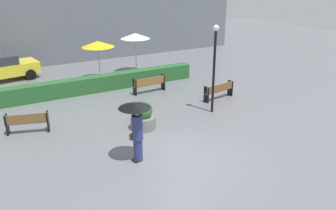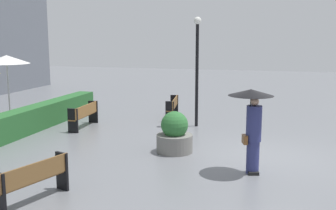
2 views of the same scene
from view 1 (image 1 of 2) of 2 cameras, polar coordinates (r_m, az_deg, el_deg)
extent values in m
plane|color=slate|center=(12.73, 1.54, -8.23)|extent=(60.00, 60.00, 0.00)
cube|color=olive|center=(19.07, -3.17, 3.44)|extent=(1.90, 0.35, 0.04)
cube|color=olive|center=(18.87, -2.95, 3.97)|extent=(1.89, 0.11, 0.41)
cube|color=black|center=(18.68, -5.54, 2.96)|extent=(0.07, 0.38, 0.88)
cube|color=black|center=(19.47, -0.83, 3.82)|extent=(0.07, 0.38, 0.88)
cube|color=brown|center=(15.35, -22.22, -2.69)|extent=(1.72, 0.72, 0.04)
cube|color=brown|center=(15.14, -22.42, -2.14)|extent=(1.66, 0.54, 0.40)
cube|color=black|center=(15.51, -25.13, -2.97)|extent=(0.15, 0.34, 0.87)
cube|color=black|center=(15.20, -19.27, -2.57)|extent=(0.15, 0.34, 0.87)
cube|color=brown|center=(18.22, 8.34, 2.34)|extent=(1.90, 0.52, 0.04)
cube|color=brown|center=(18.06, 8.69, 2.86)|extent=(1.87, 0.32, 0.38)
cube|color=black|center=(17.62, 6.36, 1.72)|extent=(0.11, 0.35, 0.84)
cube|color=black|center=(18.82, 10.27, 2.79)|extent=(0.11, 0.35, 0.84)
cylinder|color=navy|center=(12.23, -4.98, -7.40)|extent=(0.32, 0.32, 0.83)
cube|color=black|center=(12.38, -5.14, -9.01)|extent=(0.38, 0.34, 0.08)
cylinder|color=navy|center=(11.85, -5.12, -3.74)|extent=(0.38, 0.38, 0.90)
sphere|color=tan|center=(11.63, -5.20, -1.27)|extent=(0.21, 0.21, 0.21)
cube|color=brown|center=(12.16, -5.81, -5.16)|extent=(0.30, 0.18, 0.22)
cylinder|color=black|center=(11.78, -5.49, -2.15)|extent=(0.02, 0.02, 0.90)
cone|color=black|center=(11.61, -5.56, -0.11)|extent=(1.12, 1.12, 0.16)
cylinder|color=slate|center=(14.72, -4.11, -2.87)|extent=(1.07, 1.07, 0.53)
sphere|color=#2D6B33|center=(14.50, -4.17, -0.84)|extent=(0.81, 0.81, 0.81)
cylinder|color=black|center=(15.98, 7.59, 5.28)|extent=(0.12, 0.12, 3.85)
sphere|color=white|center=(15.55, 7.96, 12.54)|extent=(0.28, 0.28, 0.28)
cylinder|color=silver|center=(21.40, -11.34, 6.92)|extent=(0.06, 0.06, 2.25)
cone|color=yellow|center=(21.16, -11.56, 9.87)|extent=(1.93, 1.93, 0.35)
cylinder|color=silver|center=(22.70, -5.35, 8.30)|extent=(0.06, 0.06, 2.45)
cone|color=white|center=(22.46, -5.45, 11.34)|extent=(1.88, 1.88, 0.35)
cube|color=#28602D|center=(19.53, -12.54, 3.35)|extent=(12.34, 0.70, 0.87)
cube|color=yellow|center=(23.40, -25.88, 5.25)|extent=(4.43, 2.41, 0.70)
cylinder|color=black|center=(24.63, -23.03, 5.55)|extent=(0.67, 0.32, 0.64)
cylinder|color=black|center=(22.99, -21.79, 4.70)|extent=(0.67, 0.32, 0.64)
camera|label=2|loc=(11.35, -58.28, -3.65)|focal=43.86mm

